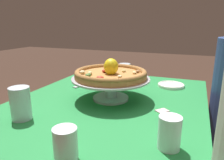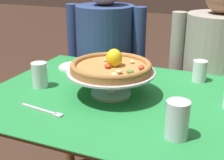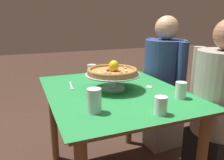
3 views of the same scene
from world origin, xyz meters
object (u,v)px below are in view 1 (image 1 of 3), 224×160
dinner_fork (84,84)px  pizza (111,73)px  water_glass_side_right (66,146)px  water_glass_back_right (169,135)px  water_glass_side_left (125,74)px  pizza_stand (111,84)px  side_plate (171,85)px  sugar_packet (162,111)px  water_glass_front_right (21,105)px

dinner_fork → pizza: bearing=54.7°
water_glass_side_right → pizza: bearing=-172.2°
pizza → water_glass_back_right: bearing=44.6°
water_glass_side_left → water_glass_back_right: bearing=28.6°
water_glass_side_right → water_glass_side_left: 0.82m
pizza → water_glass_side_right: (0.48, 0.07, -0.09)m
pizza_stand → pizza: size_ratio=1.09×
pizza_stand → pizza: bearing=4.8°
pizza → water_glass_side_right: bearing=7.8°
side_plate → sugar_packet: size_ratio=3.01×
water_glass_front_right → water_glass_side_left: 0.69m
pizza → water_glass_side_left: bearing=-173.0°
pizza_stand → side_plate: (-0.33, 0.25, -0.07)m
water_glass_front_right → side_plate: 0.81m
pizza_stand → water_glass_front_right: size_ratio=2.91×
water_glass_back_right → sugar_packet: water_glass_back_right is taller
water_glass_side_right → water_glass_front_right: (-0.15, -0.30, 0.02)m
side_plate → sugar_packet: bearing=1.4°
water_glass_back_right → water_glass_side_left: bearing=-151.4°
water_glass_side_left → sugar_packet: size_ratio=2.26×
water_glass_side_left → water_glass_front_right: bearing=-16.3°
water_glass_side_right → pizza_stand: bearing=-172.2°
water_glass_front_right → side_plate: water_glass_front_right is taller
water_glass_side_right → side_plate: 0.83m
pizza_stand → water_glass_front_right: water_glass_front_right is taller
pizza_stand → water_glass_side_right: 0.48m
water_glass_front_right → water_glass_side_left: bearing=163.7°
pizza_stand → water_glass_front_right: 0.40m
pizza → water_glass_front_right: size_ratio=2.67×
water_glass_back_right → pizza_stand: bearing=-135.5°
water_glass_back_right → side_plate: (-0.65, -0.07, -0.03)m
pizza_stand → sugar_packet: (0.06, 0.25, -0.07)m
sugar_packet → water_glass_side_left: bearing=-142.7°
water_glass_side_left → sugar_packet: water_glass_side_left is taller
pizza_stand → water_glass_back_right: (0.32, 0.31, -0.03)m
water_glass_front_right → side_plate: (-0.65, 0.48, -0.05)m
dinner_fork → water_glass_front_right: bearing=1.3°
water_glass_back_right → side_plate: bearing=-173.9°
pizza_stand → sugar_packet: 0.27m
pizza_stand → water_glass_side_right: bearing=7.8°
water_glass_front_right → sugar_packet: water_glass_front_right is taller
pizza → side_plate: (-0.33, 0.25, -0.12)m
side_plate → water_glass_front_right: bearing=-36.2°
pizza_stand → dinner_fork: 0.31m
pizza → water_glass_front_right: (0.33, -0.23, -0.07)m
water_glass_back_right → dinner_fork: size_ratio=0.50×
pizza_stand → pizza: 0.05m
pizza_stand → water_glass_side_right: (0.48, 0.07, -0.04)m
water_glass_side_right → dinner_fork: size_ratio=0.46×
water_glass_side_right → sugar_packet: water_glass_side_right is taller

